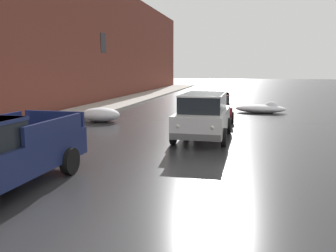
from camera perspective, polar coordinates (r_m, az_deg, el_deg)
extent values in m
cube|color=#A8A399|center=(20.20, -17.53, 0.97)|extent=(3.23, 80.00, 0.13)
cube|color=brown|center=(21.29, -23.32, 14.67)|extent=(0.60, 80.00, 10.22)
cube|color=black|center=(31.02, -10.30, 12.89)|extent=(0.08, 1.10, 1.60)
ellipsoid|color=white|center=(23.54, 14.50, 2.68)|extent=(3.12, 1.44, 0.52)
ellipsoid|color=white|center=(23.63, 16.12, 2.87)|extent=(0.85, 0.71, 0.71)
ellipsoid|color=white|center=(19.31, -10.65, 1.79)|extent=(2.05, 1.44, 0.74)
ellipsoid|color=white|center=(19.63, -11.80, 1.39)|extent=(0.50, 0.42, 0.42)
ellipsoid|color=white|center=(13.16, -21.45, -2.68)|extent=(2.04, 0.93, 0.49)
ellipsoid|color=white|center=(13.26, -22.56, -2.26)|extent=(0.81, 0.67, 0.67)
cube|color=navy|center=(9.31, -17.56, -0.30)|extent=(0.15, 2.56, 0.44)
cube|color=navy|center=(11.11, -17.64, 1.17)|extent=(1.90, 0.13, 0.44)
cylinder|color=black|center=(9.93, -15.35, -5.41)|extent=(0.23, 0.72, 0.72)
cylinder|color=black|center=(11.04, -24.67, -4.46)|extent=(0.23, 0.72, 0.72)
cube|color=silver|center=(14.42, 5.64, 0.91)|extent=(1.87, 4.40, 0.80)
cube|color=black|center=(14.38, 5.71, 3.85)|extent=(1.60, 3.08, 0.68)
cube|color=silver|center=(14.35, 5.73, 5.08)|extent=(1.64, 3.14, 0.06)
cube|color=slate|center=(12.38, 4.31, -1.76)|extent=(1.79, 0.14, 0.22)
cube|color=slate|center=(16.57, 6.61, 0.99)|extent=(1.79, 0.14, 0.22)
cylinder|color=black|center=(13.06, 8.89, -1.80)|extent=(0.19, 0.68, 0.68)
cylinder|color=black|center=(13.33, 0.85, -1.48)|extent=(0.19, 0.68, 0.68)
cylinder|color=black|center=(15.73, 9.65, 0.04)|extent=(0.19, 0.68, 0.68)
cylinder|color=black|center=(15.95, 2.94, 0.28)|extent=(0.19, 0.68, 0.68)
sphere|color=silver|center=(12.21, 7.06, -0.24)|extent=(0.14, 0.14, 0.14)
sphere|color=silver|center=(12.39, 1.59, -0.04)|extent=(0.14, 0.14, 0.14)
cube|color=maroon|center=(19.91, 7.43, 2.75)|extent=(2.09, 4.44, 0.60)
cube|color=black|center=(20.07, 7.48, 4.41)|extent=(1.69, 2.35, 0.52)
cube|color=maroon|center=(20.06, 7.49, 5.06)|extent=(1.73, 2.40, 0.06)
cube|color=black|center=(17.84, 7.26, 1.43)|extent=(1.76, 0.24, 0.22)
cube|color=black|center=(22.03, 7.55, 2.89)|extent=(1.76, 0.24, 0.22)
cylinder|color=black|center=(18.62, 10.14, 1.31)|extent=(0.22, 0.61, 0.60)
cylinder|color=black|center=(18.66, 4.50, 1.44)|extent=(0.22, 0.61, 0.60)
cylinder|color=black|center=(21.28, 9.97, 2.29)|extent=(0.22, 0.61, 0.60)
cylinder|color=black|center=(21.32, 5.04, 2.40)|extent=(0.22, 0.61, 0.60)
sphere|color=silver|center=(17.77, 9.15, 2.20)|extent=(0.14, 0.14, 0.14)
sphere|color=silver|center=(17.80, 5.40, 2.29)|extent=(0.14, 0.14, 0.14)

